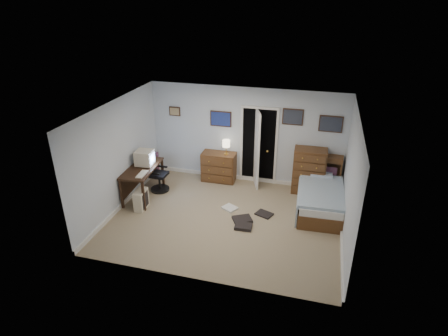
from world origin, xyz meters
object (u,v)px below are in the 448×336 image
Objects in this scene: computer_desk at (139,174)px; low_dresser at (219,167)px; office_chair at (157,177)px; bed at (320,198)px; tall_dresser at (309,171)px.

low_dresser reaches higher than computer_desk.
office_chair reaches higher than bed.
tall_dresser is (2.32, -0.02, 0.19)m from low_dresser.
low_dresser is (1.64, 1.31, -0.21)m from computer_desk.
office_chair is at bearing -167.84° from tall_dresser.
tall_dresser is 0.91m from bed.
office_chair is 1.10× the size of low_dresser.
low_dresser is at bearing 35.17° from computer_desk.
bed is at bearing -70.09° from tall_dresser.
office_chair is (0.29, 0.39, -0.22)m from computer_desk.
office_chair is at bearing -146.59° from low_dresser.
office_chair is 0.84× the size of tall_dresser.
tall_dresser reaches higher than low_dresser.
office_chair reaches higher than low_dresser.
tall_dresser is at bearing 109.21° from bed.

